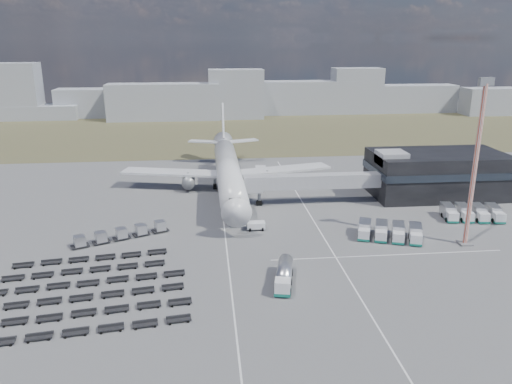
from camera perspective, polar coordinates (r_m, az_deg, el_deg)
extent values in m
plane|color=#565659|center=(89.86, -2.17, -5.79)|extent=(420.00, 420.00, 0.00)
cube|color=#49452C|center=(195.82, -4.28, 6.82)|extent=(420.00, 90.00, 0.01)
cube|color=silver|center=(94.39, -3.58, -4.65)|extent=(0.25, 110.00, 0.01)
cube|color=silver|center=(96.65, 7.17, -4.22)|extent=(0.25, 110.00, 0.01)
cube|color=silver|center=(87.71, 14.84, -6.99)|extent=(40.00, 0.25, 0.01)
cube|color=black|center=(122.78, 19.99, 1.96)|extent=(30.00, 16.00, 10.00)
cube|color=#262D38|center=(122.49, 20.05, 2.50)|extent=(30.40, 16.40, 1.60)
cube|color=#939399|center=(115.21, 15.24, 3.76)|extent=(6.00, 6.00, 3.00)
cube|color=#939399|center=(109.81, 6.57, 1.23)|extent=(29.80, 3.00, 3.00)
cube|color=#939399|center=(107.31, -0.39, 0.97)|extent=(4.00, 3.60, 3.40)
cylinder|color=slate|center=(108.67, 0.38, -0.22)|extent=(0.70, 0.70, 5.10)
cylinder|color=black|center=(109.32, 0.37, -1.27)|extent=(1.40, 0.90, 1.40)
cylinder|color=silver|center=(116.56, -3.16, 2.36)|extent=(5.60, 48.00, 5.60)
cone|color=silver|center=(91.22, -2.35, -1.87)|extent=(5.60, 5.00, 5.60)
cone|color=silver|center=(143.63, -3.71, 5.51)|extent=(5.60, 8.00, 5.60)
cube|color=black|center=(92.86, -2.43, -1.00)|extent=(2.20, 2.00, 0.80)
cube|color=silver|center=(121.86, -9.38, 2.23)|extent=(25.59, 11.38, 0.50)
cube|color=silver|center=(122.92, 2.81, 2.57)|extent=(25.59, 11.38, 0.50)
cylinder|color=slate|center=(120.20, -7.73, 1.26)|extent=(3.00, 5.00, 3.00)
cylinder|color=slate|center=(120.99, 1.29, 1.52)|extent=(3.00, 5.00, 3.00)
cube|color=silver|center=(145.42, -5.92, 5.76)|extent=(9.49, 5.63, 0.35)
cube|color=silver|center=(145.80, -1.57, 5.88)|extent=(9.49, 5.63, 0.35)
cube|color=silver|center=(145.55, -3.80, 7.95)|extent=(0.50, 9.06, 11.45)
cylinder|color=slate|center=(97.76, -2.52, -3.07)|extent=(0.50, 0.50, 2.50)
cylinder|color=slate|center=(121.40, -4.73, 0.95)|extent=(0.60, 0.60, 2.50)
cylinder|color=slate|center=(121.67, -1.71, 1.04)|extent=(0.60, 0.60, 2.50)
cylinder|color=black|center=(98.02, -2.51, -3.48)|extent=(0.50, 1.20, 1.20)
cube|color=#9397A1|center=(249.97, -25.17, 8.24)|extent=(49.77, 12.00, 6.32)
cube|color=#9397A1|center=(243.83, -15.97, 9.80)|extent=(51.10, 12.00, 12.91)
cube|color=#9397A1|center=(228.86, -10.51, 10.11)|extent=(49.10, 12.00, 15.96)
cube|color=#9397A1|center=(229.91, -2.31, 11.13)|extent=(24.43, 12.00, 21.77)
cube|color=#9397A1|center=(244.60, 5.04, 10.71)|extent=(52.78, 12.00, 15.51)
cube|color=#9397A1|center=(251.14, 11.41, 11.29)|extent=(23.23, 12.00, 21.40)
cube|color=#9397A1|center=(262.17, 17.63, 10.16)|extent=(39.43, 12.00, 13.16)
cube|color=#9397A1|center=(269.76, 26.60, 9.27)|extent=(40.68, 12.00, 12.54)
cube|color=silver|center=(72.03, 3.07, -10.76)|extent=(2.63, 2.63, 2.12)
cube|color=#126959|center=(72.42, 3.06, -11.34)|extent=(2.74, 2.74, 0.46)
cylinder|color=#BBBCC1|center=(75.86, 3.28, -8.89)|extent=(3.72, 7.24, 2.30)
cube|color=slate|center=(76.33, 3.27, -9.61)|extent=(3.63, 7.22, 0.32)
cylinder|color=black|center=(75.20, 3.21, -10.24)|extent=(2.56, 1.50, 1.01)
cube|color=silver|center=(95.41, 0.00, -3.88)|extent=(3.46, 1.98, 1.53)
cube|color=silver|center=(127.44, 0.53, 2.04)|extent=(3.34, 6.91, 3.11)
cube|color=#126959|center=(127.78, 0.53, 1.49)|extent=(3.47, 7.03, 0.50)
cube|color=silver|center=(92.35, 12.23, -4.77)|extent=(2.57, 2.52, 1.94)
cube|color=#126959|center=(92.63, 12.20, -5.20)|extent=(2.68, 2.63, 0.40)
cube|color=#BBBCC1|center=(95.11, 12.32, -3.89)|extent=(3.37, 4.54, 2.30)
cube|color=silver|center=(92.35, 14.09, -4.91)|extent=(2.57, 2.52, 1.94)
cube|color=#126959|center=(92.63, 14.06, -5.34)|extent=(2.68, 2.63, 0.40)
cube|color=#BBBCC1|center=(95.11, 14.13, -4.02)|extent=(3.37, 4.54, 2.30)
cube|color=silver|center=(92.46, 15.96, -5.03)|extent=(2.57, 2.52, 1.94)
cube|color=#126959|center=(92.74, 15.92, -5.46)|extent=(2.68, 2.63, 0.40)
cube|color=#BBBCC1|center=(95.21, 15.93, -4.15)|extent=(3.37, 4.54, 2.30)
cube|color=silver|center=(92.66, 17.82, -5.16)|extent=(2.57, 2.52, 1.94)
cube|color=#126959|center=(92.94, 17.78, -5.58)|extent=(2.68, 2.63, 0.40)
cube|color=#BBBCC1|center=(95.41, 17.74, -4.27)|extent=(3.37, 4.54, 2.30)
cube|color=silver|center=(106.28, 21.52, -2.67)|extent=(2.31, 2.24, 1.96)
cube|color=#126959|center=(106.52, 21.47, -3.05)|extent=(2.42, 2.34, 0.40)
cube|color=#BBBCC1|center=(108.95, 21.04, -1.94)|extent=(2.72, 4.36, 2.31)
cube|color=silver|center=(107.29, 23.05, -2.67)|extent=(2.31, 2.24, 1.96)
cube|color=#126959|center=(107.53, 23.00, -3.05)|extent=(2.42, 2.34, 0.40)
cube|color=#BBBCC1|center=(109.94, 22.53, -1.95)|extent=(2.72, 4.36, 2.31)
cube|color=silver|center=(108.38, 24.55, -2.66)|extent=(2.31, 2.24, 1.96)
cube|color=#126959|center=(108.62, 24.50, -3.04)|extent=(2.42, 2.34, 0.40)
cube|color=#BBBCC1|center=(111.00, 24.00, -1.95)|extent=(2.72, 4.36, 2.31)
cube|color=silver|center=(109.55, 26.02, -2.66)|extent=(2.31, 2.24, 1.96)
cube|color=#126959|center=(109.78, 25.96, -3.03)|extent=(2.42, 2.34, 0.40)
cube|color=#BBBCC1|center=(112.14, 25.44, -1.95)|extent=(2.72, 4.36, 2.31)
cube|color=black|center=(92.82, -19.47, -5.82)|extent=(3.47, 2.90, 0.21)
cube|color=#BBBCC1|center=(92.46, -19.53, -5.27)|extent=(2.43, 2.43, 1.72)
cube|color=black|center=(93.44, -17.26, -5.45)|extent=(3.47, 2.90, 0.21)
cube|color=#BBBCC1|center=(93.09, -17.32, -4.89)|extent=(2.43, 2.43, 1.72)
cube|color=black|center=(94.20, -15.10, -5.07)|extent=(3.47, 2.90, 0.21)
cube|color=#BBBCC1|center=(93.85, -15.14, -4.52)|extent=(2.43, 2.43, 1.72)
cube|color=black|center=(95.10, -12.97, -4.69)|extent=(3.47, 2.90, 0.21)
cube|color=#BBBCC1|center=(94.75, -13.01, -4.14)|extent=(2.43, 2.43, 1.72)
cube|color=black|center=(96.13, -10.89, -4.31)|extent=(3.47, 2.90, 0.21)
cube|color=#BBBCC1|center=(95.78, -10.92, -3.77)|extent=(2.43, 2.43, 1.72)
cube|color=black|center=(67.79, -19.92, -14.73)|extent=(29.46, 5.77, 0.76)
cube|color=black|center=(71.59, -19.60, -12.89)|extent=(29.46, 5.77, 0.76)
cube|color=black|center=(75.46, -19.31, -11.23)|extent=(29.46, 5.77, 0.76)
cube|color=black|center=(79.39, -19.06, -9.74)|extent=(29.46, 5.77, 0.76)
cube|color=black|center=(83.37, -18.83, -8.39)|extent=(25.29, 5.17, 0.76)
cube|color=black|center=(87.40, -18.62, -7.16)|extent=(25.29, 5.17, 0.76)
cylinder|color=#BE3A1E|center=(92.39, 23.72, 2.55)|extent=(0.78, 0.78, 28.04)
cube|color=slate|center=(90.21, 24.83, 11.39)|extent=(2.77, 1.14, 1.35)
cube|color=#565659|center=(96.49, 22.74, -5.43)|extent=(2.24, 2.24, 0.34)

